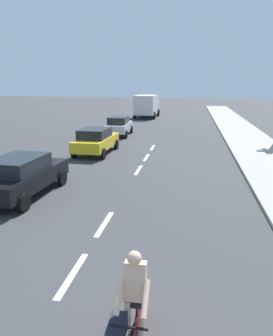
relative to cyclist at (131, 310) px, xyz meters
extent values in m
plane|color=#38383A|center=(-1.73, 14.15, -0.83)|extent=(160.00, 160.00, 0.00)
cube|color=#9E998E|center=(5.15, 16.15, -0.76)|extent=(3.60, 80.00, 0.14)
cube|color=white|center=(-1.73, 1.86, -0.83)|extent=(0.16, 1.80, 0.01)
cube|color=white|center=(-1.73, 4.57, -0.83)|extent=(0.16, 1.80, 0.01)
cube|color=white|center=(-1.73, 10.88, -0.83)|extent=(0.16, 1.80, 0.01)
cube|color=white|center=(-1.73, 13.67, -0.83)|extent=(0.16, 1.80, 0.01)
cube|color=white|center=(-1.73, 16.64, -0.83)|extent=(0.16, 1.80, 0.01)
cylinder|color=red|center=(0.04, 0.56, -0.50)|extent=(0.05, 0.66, 0.66)
cube|color=black|center=(0.05, 0.03, -0.32)|extent=(0.04, 0.95, 0.04)
cylinder|color=black|center=(0.05, 0.24, -0.08)|extent=(0.03, 0.03, 0.48)
cube|color=black|center=(0.05, -0.41, 0.05)|extent=(0.56, 0.03, 0.03)
cube|color=beige|center=(0.05, 0.11, 0.45)|extent=(0.34, 0.32, 0.63)
sphere|color=beige|center=(0.05, 0.05, 0.88)|extent=(0.22, 0.22, 0.22)
cube|color=black|center=(0.05, 0.17, 0.12)|extent=(0.32, 0.22, 0.28)
cube|color=black|center=(-0.17, -0.26, -0.20)|extent=(0.24, 0.52, 0.32)
cylinder|color=beige|center=(0.17, 0.11, -0.20)|extent=(0.11, 0.32, 0.62)
cylinder|color=beige|center=(-0.07, 0.11, -0.20)|extent=(0.11, 0.20, 0.63)
cylinder|color=beige|center=(0.25, -0.15, 0.35)|extent=(0.09, 0.49, 0.41)
cylinder|color=beige|center=(-0.15, -0.15, 0.35)|extent=(0.09, 0.49, 0.41)
cube|color=black|center=(-5.54, 6.55, -0.14)|extent=(2.01, 4.41, 0.64)
cube|color=black|center=(-5.55, 6.33, 0.46)|extent=(1.70, 2.32, 0.56)
cylinder|color=black|center=(-6.38, 8.06, -0.51)|extent=(0.21, 0.65, 0.64)
cylinder|color=black|center=(-4.56, 7.98, -0.51)|extent=(0.21, 0.65, 0.64)
cylinder|color=black|center=(-4.70, 5.03, -0.51)|extent=(0.21, 0.65, 0.64)
cube|color=gold|center=(-4.99, 14.33, -0.14)|extent=(1.90, 4.32, 0.64)
cube|color=black|center=(-4.99, 14.11, 0.46)|extent=(1.63, 2.26, 0.56)
cylinder|color=black|center=(-5.85, 15.80, -0.51)|extent=(0.20, 0.64, 0.64)
cylinder|color=black|center=(-4.05, 15.76, -0.51)|extent=(0.20, 0.64, 0.64)
cylinder|color=black|center=(-5.92, 12.90, -0.51)|extent=(0.20, 0.64, 0.64)
cylinder|color=black|center=(-4.13, 12.85, -0.51)|extent=(0.20, 0.64, 0.64)
cube|color=#B7BABF|center=(-5.17, 21.31, -0.14)|extent=(1.79, 4.02, 0.64)
cube|color=black|center=(-5.16, 21.11, 0.46)|extent=(1.53, 2.11, 0.56)
cylinder|color=black|center=(-6.04, 22.64, -0.51)|extent=(0.20, 0.65, 0.64)
cylinder|color=black|center=(-4.37, 22.69, -0.51)|extent=(0.20, 0.65, 0.64)
cylinder|color=black|center=(-5.96, 19.94, -0.51)|extent=(0.20, 0.65, 0.64)
cylinder|color=black|center=(-4.29, 19.99, -0.51)|extent=(0.20, 0.65, 0.64)
cube|color=beige|center=(-4.84, 37.95, 0.37)|extent=(2.45, 2.40, 1.40)
cube|color=silver|center=(-4.90, 34.97, 0.82)|extent=(2.50, 4.21, 2.30)
cylinder|color=black|center=(-6.04, 37.85, -0.38)|extent=(0.30, 0.91, 0.90)
cylinder|color=black|center=(-3.64, 37.80, -0.38)|extent=(0.30, 0.91, 0.90)
cylinder|color=black|center=(-6.13, 33.95, -0.38)|extent=(0.30, 0.91, 0.90)
cylinder|color=black|center=(-3.73, 33.90, -0.38)|extent=(0.30, 0.91, 0.90)
camera|label=1|loc=(0.80, -4.01, 3.41)|focal=33.23mm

